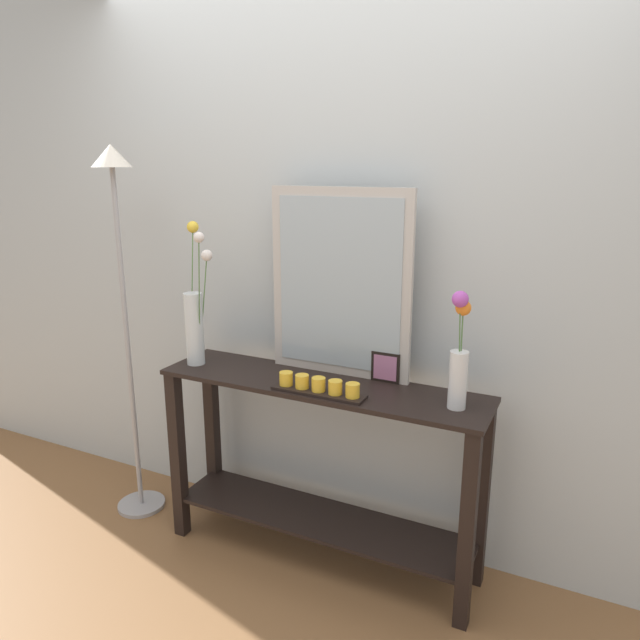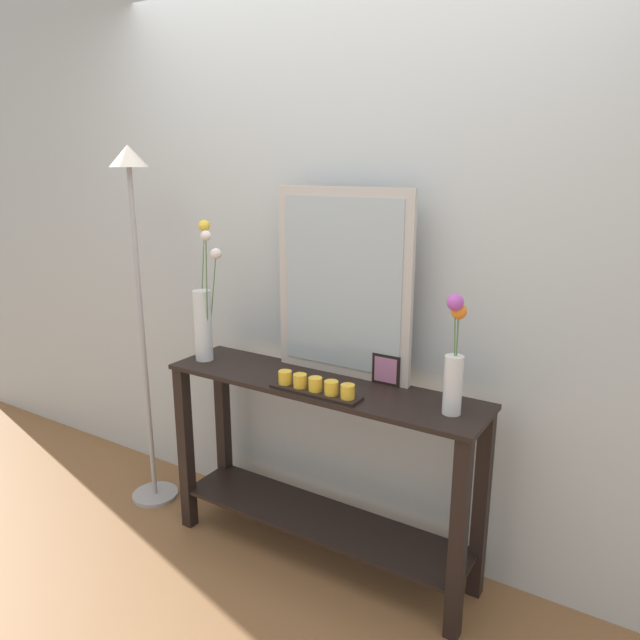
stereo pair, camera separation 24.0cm
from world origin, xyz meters
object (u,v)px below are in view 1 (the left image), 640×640
mirror_leaning (340,284)px  vase_right (459,359)px  picture_frame_small (385,367)px  candle_tray (318,387)px  floor_lamp (122,275)px  console_table (320,456)px  tall_vase_left (195,316)px

mirror_leaning → vase_right: bearing=-15.2°
picture_frame_small → vase_right: bearing=-22.4°
candle_tray → floor_lamp: size_ratio=0.22×
picture_frame_small → mirror_leaning: bearing=176.7°
floor_lamp → vase_right: bearing=1.5°
mirror_leaning → candle_tray: (0.02, -0.25, -0.37)m
picture_frame_small → floor_lamp: bearing=-171.9°
console_table → tall_vase_left: 0.84m
mirror_leaning → floor_lamp: bearing=-169.6°
console_table → vase_right: 0.78m
mirror_leaning → picture_frame_small: size_ratio=6.17×
tall_vase_left → picture_frame_small: bearing=9.9°
floor_lamp → tall_vase_left: bearing=4.1°
tall_vase_left → floor_lamp: floor_lamp is taller
tall_vase_left → floor_lamp: bearing=-175.9°
mirror_leaning → picture_frame_small: bearing=-3.3°
console_table → picture_frame_small: bearing=28.1°
mirror_leaning → candle_tray: 0.45m
vase_right → candle_tray: size_ratio=1.15×
console_table → floor_lamp: 1.25m
tall_vase_left → vase_right: (1.20, 0.01, -0.03)m
mirror_leaning → floor_lamp: (-1.04, -0.19, -0.01)m
console_table → vase_right: bearing=-0.7°
picture_frame_small → tall_vase_left: bearing=-170.1°
mirror_leaning → console_table: bearing=-99.3°
picture_frame_small → floor_lamp: (-1.26, -0.18, 0.32)m
vase_right → candle_tray: 0.56m
tall_vase_left → vase_right: size_ratio=1.42×
console_table → mirror_leaning: size_ratio=1.78×
vase_right → floor_lamp: 1.60m
console_table → picture_frame_small: picture_frame_small is taller
candle_tray → floor_lamp: bearing=176.7°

